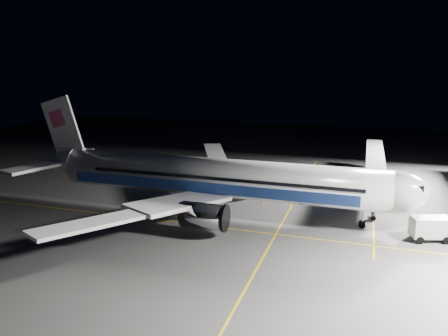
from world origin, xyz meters
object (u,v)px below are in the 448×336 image
service_truck (435,228)px  baggage_tug (265,177)px  safety_cone_c (262,202)px  jet_bridge (375,166)px  safety_cone_a (271,195)px  safety_cone_b (223,185)px  airliner (210,178)px

service_truck → baggage_tug: service_truck is taller
service_truck → safety_cone_c: (-23.72, 7.95, -1.36)m
jet_bridge → safety_cone_a: (-16.00, -7.97, -4.25)m
baggage_tug → safety_cone_b: size_ratio=4.16×
airliner → safety_cone_c: (6.41, 6.12, -4.91)m
airliner → safety_cone_b: bearing=100.1°
airliner → service_truck: size_ratio=9.74×
airliner → baggage_tug: bearing=78.5°
jet_bridge → safety_cone_c: (-16.66, -11.94, -4.32)m
airliner → service_truck: 30.40m
airliner → jet_bridge: size_ratio=1.79×
safety_cone_a → safety_cone_b: safety_cone_b is taller
safety_cone_a → safety_cone_b: 9.80m
safety_cone_b → baggage_tug: bearing=45.7°
jet_bridge → safety_cone_b: 26.24m
baggage_tug → safety_cone_a: (3.16, -9.19, -0.55)m
service_truck → safety_cone_a: bearing=135.2°
jet_bridge → safety_cone_b: (-25.38, -5.15, -4.24)m
jet_bridge → safety_cone_a: jet_bridge is taller
service_truck → safety_cone_b: bearing=138.1°
safety_cone_a → safety_cone_c: size_ratio=1.29×
jet_bridge → baggage_tug: (-19.16, 1.22, -3.70)m
service_truck → baggage_tug: (-26.22, 21.11, -0.73)m
baggage_tug → safety_cone_c: size_ratio=5.53×
jet_bridge → baggage_tug: bearing=176.4°
airliner → safety_cone_a: airliner is taller
service_truck → safety_cone_c: service_truck is taller
safety_cone_c → jet_bridge: bearing=35.6°
safety_cone_c → service_truck: bearing=-18.5°
safety_cone_b → airliner: bearing=-79.9°
jet_bridge → safety_cone_c: 20.95m
jet_bridge → safety_cone_c: bearing=-144.4°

